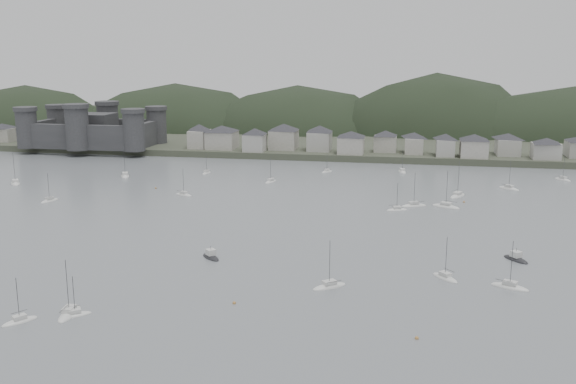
# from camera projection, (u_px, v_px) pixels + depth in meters

# --- Properties ---
(ground) EXTENTS (900.00, 900.00, 0.00)m
(ground) POSITION_uv_depth(u_px,v_px,m) (218.00, 298.00, 129.04)
(ground) COLOR slate
(ground) RESTS_ON ground
(far_shore_land) EXTENTS (900.00, 250.00, 3.00)m
(far_shore_land) POSITION_uv_depth(u_px,v_px,m) (353.00, 128.00, 411.82)
(far_shore_land) COLOR #383D2D
(far_shore_land) RESTS_ON ground
(forested_ridge) EXTENTS (851.55, 103.94, 102.57)m
(forested_ridge) POSITION_uv_depth(u_px,v_px,m) (356.00, 154.00, 389.06)
(forested_ridge) COLOR black
(forested_ridge) RESTS_ON ground
(castle) EXTENTS (66.00, 43.00, 20.00)m
(castle) POSITION_uv_depth(u_px,v_px,m) (93.00, 130.00, 321.52)
(castle) COLOR #343436
(castle) RESTS_ON far_shore_land
(waterfront_town) EXTENTS (451.48, 28.46, 12.92)m
(waterfront_town) POSITION_uv_depth(u_px,v_px,m) (441.00, 142.00, 293.77)
(waterfront_town) COLOR #9C9A8E
(waterfront_town) RESTS_ON far_shore_land
(sailboat_lead) EXTENTS (7.04, 10.09, 13.26)m
(sailboat_lead) POSITION_uv_depth(u_px,v_px,m) (125.00, 176.00, 257.13)
(sailboat_lead) COLOR silver
(sailboat_lead) RESTS_ON ground
(moored_fleet) EXTENTS (232.29, 178.44, 13.24)m
(moored_fleet) POSITION_uv_depth(u_px,v_px,m) (270.00, 209.00, 201.78)
(moored_fleet) COLOR silver
(moored_fleet) RESTS_ON ground
(motor_launch_near) EXTENTS (6.53, 7.40, 3.76)m
(motor_launch_near) POSITION_uv_depth(u_px,v_px,m) (516.00, 259.00, 152.74)
(motor_launch_near) COLOR black
(motor_launch_near) RESTS_ON ground
(motor_launch_far) EXTENTS (6.63, 6.74, 3.68)m
(motor_launch_far) POSITION_uv_depth(u_px,v_px,m) (211.00, 257.00, 154.42)
(motor_launch_far) COLOR black
(motor_launch_far) RESTS_ON ground
(mooring_buoys) EXTENTS (183.23, 111.43, 0.70)m
(mooring_buoys) POSITION_uv_depth(u_px,v_px,m) (302.00, 241.00, 167.49)
(mooring_buoys) COLOR #B17C3B
(mooring_buoys) RESTS_ON ground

